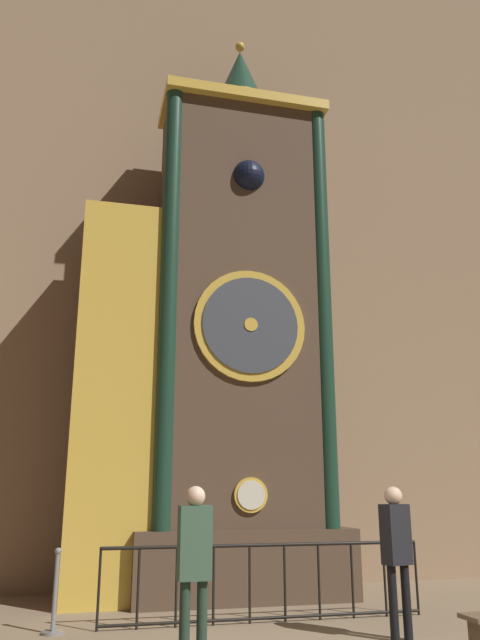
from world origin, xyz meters
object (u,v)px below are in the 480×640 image
object	(u,v)px
visitor_near	(194,557)
stanchion_post	(54,605)
visitor_far	(396,545)
clock_tower	(217,337)

from	to	relation	value
visitor_near	stanchion_post	size ratio (longest dim) A/B	1.74
stanchion_post	visitor_far	bearing A→B (deg)	-18.57
visitor_far	visitor_near	bearing A→B (deg)	-179.94
clock_tower	visitor_far	xyz separation A→B (m)	(1.64, -3.33, -3.38)
clock_tower	visitor_far	distance (m)	5.03
clock_tower	visitor_near	bearing A→B (deg)	-104.74
visitor_near	visitor_far	xyz separation A→B (m)	(2.72, 0.75, 0.01)
clock_tower	stanchion_post	bearing A→B (deg)	-142.26
clock_tower	visitor_far	bearing A→B (deg)	-63.77
visitor_near	stanchion_post	world-z (taller)	visitor_near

